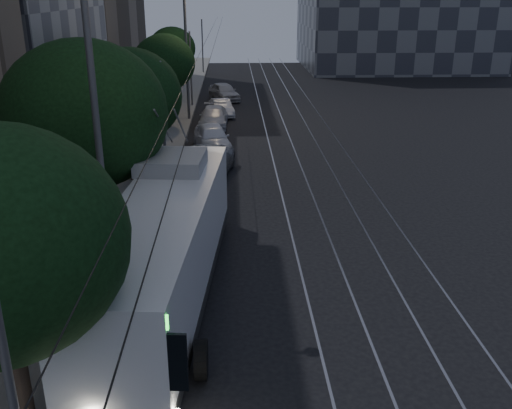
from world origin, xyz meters
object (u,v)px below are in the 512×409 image
(car_white_b, at_px, (214,117))
(car_white_c, at_px, (222,108))
(trolleybus, at_px, (165,245))
(car_white_d, at_px, (224,92))
(streetlamp_far, at_px, (191,27))
(car_white_a, at_px, (212,138))
(pickup_silver, at_px, (204,163))
(streetlamp_near, at_px, (109,100))

(car_white_b, relative_size, car_white_c, 1.24)
(trolleybus, height_order, car_white_d, trolleybus)
(car_white_b, distance_m, streetlamp_far, 6.47)
(car_white_a, height_order, car_white_c, car_white_a)
(car_white_c, bearing_deg, pickup_silver, -104.85)
(trolleybus, relative_size, streetlamp_near, 1.23)
(car_white_d, xyz_separation_m, streetlamp_far, (-2.07, -8.07, 5.86))
(car_white_d, height_order, streetlamp_far, streetlamp_far)
(pickup_silver, distance_m, streetlamp_near, 13.40)
(trolleybus, bearing_deg, streetlamp_far, 96.52)
(car_white_b, relative_size, streetlamp_near, 0.46)
(pickup_silver, bearing_deg, car_white_d, 96.98)
(pickup_silver, bearing_deg, streetlamp_near, -89.86)
(car_white_d, bearing_deg, trolleybus, -111.47)
(streetlamp_near, bearing_deg, pickup_silver, 81.10)
(trolleybus, bearing_deg, car_white_a, 92.11)
(trolleybus, relative_size, streetlamp_far, 1.15)
(car_white_b, relative_size, car_white_d, 1.06)
(streetlamp_near, bearing_deg, car_white_b, 85.04)
(trolleybus, bearing_deg, car_white_d, 92.67)
(streetlamp_far, bearing_deg, trolleybus, -88.51)
(car_white_b, bearing_deg, streetlamp_near, -93.30)
(car_white_c, bearing_deg, streetlamp_far, -154.33)
(streetlamp_far, bearing_deg, pickup_silver, -84.68)
(trolleybus, distance_m, car_white_c, 27.42)
(car_white_d, bearing_deg, streetlamp_near, -113.62)
(trolleybus, bearing_deg, car_white_b, 93.15)
(pickup_silver, bearing_deg, streetlamp_far, 104.37)
(pickup_silver, relative_size, car_white_d, 1.25)
(car_white_a, height_order, streetlamp_near, streetlamp_near)
(pickup_silver, distance_m, car_white_c, 15.33)
(pickup_silver, relative_size, streetlamp_far, 0.50)
(car_white_d, bearing_deg, car_white_c, -110.18)
(streetlamp_near, bearing_deg, streetlamp_far, 88.65)
(trolleybus, xyz_separation_m, pickup_silver, (0.61, 12.05, -0.98))
(car_white_a, xyz_separation_m, streetlamp_near, (-2.17, -17.40, 5.43))
(trolleybus, xyz_separation_m, streetlamp_near, (-1.28, -0.05, 4.47))
(trolleybus, distance_m, car_white_a, 17.40)
(car_white_c, relative_size, streetlamp_far, 0.34)
(trolleybus, distance_m, streetlamp_near, 4.65)
(car_white_a, distance_m, car_white_c, 10.02)
(pickup_silver, bearing_deg, trolleybus, -83.87)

